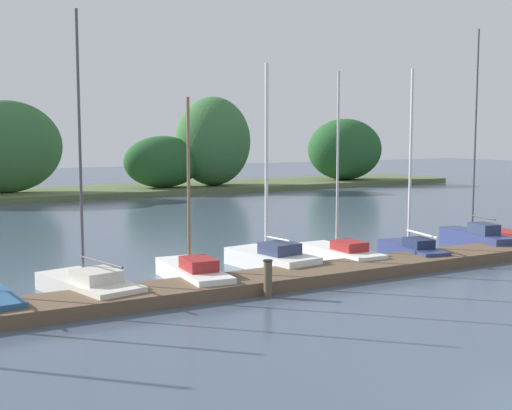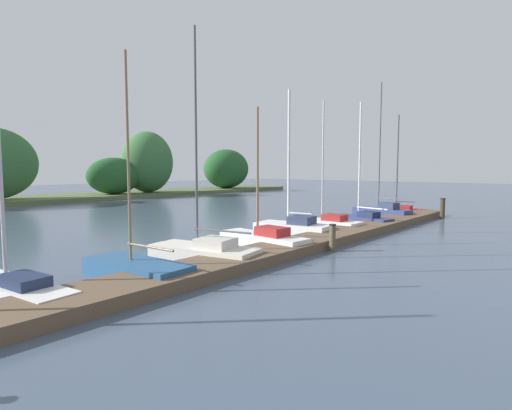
{
  "view_description": "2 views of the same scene",
  "coord_description": "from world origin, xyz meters",
  "px_view_note": "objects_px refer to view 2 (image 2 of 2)",
  "views": [
    {
      "loc": [
        -9.46,
        -5.59,
        4.35
      ],
      "look_at": [
        0.41,
        11.46,
        2.26
      ],
      "focal_mm": 47.69,
      "sensor_mm": 36.0,
      "label": 1
    },
    {
      "loc": [
        -13.5,
        2.15,
        3.05
      ],
      "look_at": [
        -1.71,
        12.08,
        1.67
      ],
      "focal_mm": 28.8,
      "sensor_mm": 36.0,
      "label": 2
    }
  ],
  "objects_px": {
    "sailboat_6": "(325,222)",
    "mooring_piling_2": "(443,208)",
    "sailboat_3": "(202,251)",
    "sailboat_2": "(133,267)",
    "sailboat_9": "(398,209)",
    "sailboat_1": "(10,285)",
    "mooring_piling_1": "(332,238)",
    "sailboat_4": "(261,238)",
    "sailboat_7": "(361,218)",
    "sailboat_8": "(381,211)",
    "sailboat_5": "(291,226)"
  },
  "relations": [
    {
      "from": "sailboat_8",
      "to": "sailboat_5",
      "type": "bearing_deg",
      "value": 99.84
    },
    {
      "from": "sailboat_5",
      "to": "mooring_piling_2",
      "type": "bearing_deg",
      "value": -114.36
    },
    {
      "from": "mooring_piling_2",
      "to": "sailboat_4",
      "type": "bearing_deg",
      "value": 169.34
    },
    {
      "from": "sailboat_2",
      "to": "sailboat_4",
      "type": "height_order",
      "value": "sailboat_2"
    },
    {
      "from": "sailboat_5",
      "to": "mooring_piling_1",
      "type": "height_order",
      "value": "sailboat_5"
    },
    {
      "from": "sailboat_5",
      "to": "mooring_piling_2",
      "type": "xyz_separation_m",
      "value": [
        11.09,
        -3.4,
        0.22
      ]
    },
    {
      "from": "sailboat_3",
      "to": "sailboat_8",
      "type": "distance_m",
      "value": 15.09
    },
    {
      "from": "sailboat_3",
      "to": "mooring_piling_1",
      "type": "height_order",
      "value": "sailboat_3"
    },
    {
      "from": "sailboat_2",
      "to": "sailboat_5",
      "type": "relative_size",
      "value": 0.95
    },
    {
      "from": "sailboat_6",
      "to": "sailboat_7",
      "type": "relative_size",
      "value": 0.98
    },
    {
      "from": "sailboat_3",
      "to": "mooring_piling_2",
      "type": "distance_m",
      "value": 17.45
    },
    {
      "from": "sailboat_6",
      "to": "sailboat_3",
      "type": "bearing_deg",
      "value": 94.63
    },
    {
      "from": "sailboat_3",
      "to": "sailboat_7",
      "type": "distance_m",
      "value": 11.41
    },
    {
      "from": "sailboat_4",
      "to": "sailboat_6",
      "type": "bearing_deg",
      "value": -79.56
    },
    {
      "from": "sailboat_4",
      "to": "sailboat_7",
      "type": "distance_m",
      "value": 8.33
    },
    {
      "from": "sailboat_4",
      "to": "sailboat_9",
      "type": "xyz_separation_m",
      "value": [
        14.81,
        0.32,
        -0.03
      ]
    },
    {
      "from": "sailboat_9",
      "to": "mooring_piling_1",
      "type": "distance_m",
      "value": 14.06
    },
    {
      "from": "sailboat_3",
      "to": "sailboat_6",
      "type": "bearing_deg",
      "value": -98.26
    },
    {
      "from": "sailboat_1",
      "to": "mooring_piling_1",
      "type": "relative_size",
      "value": 5.5
    },
    {
      "from": "sailboat_6",
      "to": "mooring_piling_2",
      "type": "xyz_separation_m",
      "value": [
        8.4,
        -3.23,
        0.29
      ]
    },
    {
      "from": "sailboat_4",
      "to": "sailboat_9",
      "type": "bearing_deg",
      "value": -83.95
    },
    {
      "from": "sailboat_9",
      "to": "mooring_piling_1",
      "type": "xyz_separation_m",
      "value": [
        -13.76,
        -2.85,
        0.2
      ]
    },
    {
      "from": "sailboat_2",
      "to": "sailboat_7",
      "type": "height_order",
      "value": "sailboat_7"
    },
    {
      "from": "sailboat_3",
      "to": "sailboat_9",
      "type": "bearing_deg",
      "value": -100.92
    },
    {
      "from": "sailboat_1",
      "to": "sailboat_5",
      "type": "height_order",
      "value": "sailboat_5"
    },
    {
      "from": "mooring_piling_2",
      "to": "sailboat_9",
      "type": "bearing_deg",
      "value": 77.72
    },
    {
      "from": "sailboat_1",
      "to": "sailboat_4",
      "type": "distance_m",
      "value": 8.64
    },
    {
      "from": "mooring_piling_1",
      "to": "sailboat_4",
      "type": "bearing_deg",
      "value": 112.53
    },
    {
      "from": "sailboat_9",
      "to": "sailboat_1",
      "type": "bearing_deg",
      "value": 81.08
    },
    {
      "from": "sailboat_2",
      "to": "sailboat_3",
      "type": "bearing_deg",
      "value": -91.96
    },
    {
      "from": "sailboat_1",
      "to": "sailboat_5",
      "type": "distance_m",
      "value": 11.7
    },
    {
      "from": "sailboat_4",
      "to": "sailboat_7",
      "type": "relative_size",
      "value": 0.82
    },
    {
      "from": "sailboat_4",
      "to": "mooring_piling_1",
      "type": "height_order",
      "value": "sailboat_4"
    },
    {
      "from": "sailboat_5",
      "to": "sailboat_3",
      "type": "bearing_deg",
      "value": 89.46
    },
    {
      "from": "sailboat_1",
      "to": "sailboat_7",
      "type": "relative_size",
      "value": 0.85
    },
    {
      "from": "sailboat_1",
      "to": "sailboat_9",
      "type": "bearing_deg",
      "value": -97.6
    },
    {
      "from": "sailboat_1",
      "to": "sailboat_8",
      "type": "height_order",
      "value": "sailboat_8"
    },
    {
      "from": "sailboat_6",
      "to": "sailboat_7",
      "type": "height_order",
      "value": "sailboat_7"
    },
    {
      "from": "sailboat_4",
      "to": "sailboat_8",
      "type": "distance_m",
      "value": 12.02
    },
    {
      "from": "sailboat_6",
      "to": "sailboat_8",
      "type": "relative_size",
      "value": 0.78
    },
    {
      "from": "sailboat_4",
      "to": "sailboat_6",
      "type": "relative_size",
      "value": 0.84
    },
    {
      "from": "sailboat_2",
      "to": "sailboat_4",
      "type": "relative_size",
      "value": 1.15
    },
    {
      "from": "sailboat_3",
      "to": "sailboat_2",
      "type": "bearing_deg",
      "value": 80.49
    },
    {
      "from": "sailboat_9",
      "to": "sailboat_7",
      "type": "bearing_deg",
      "value": 85.74
    },
    {
      "from": "sailboat_5",
      "to": "sailboat_8",
      "type": "distance_m",
      "value": 8.94
    },
    {
      "from": "sailboat_2",
      "to": "sailboat_9",
      "type": "xyz_separation_m",
      "value": [
        20.56,
        0.43,
        0.02
      ]
    },
    {
      "from": "sailboat_2",
      "to": "sailboat_9",
      "type": "distance_m",
      "value": 20.57
    },
    {
      "from": "sailboat_5",
      "to": "sailboat_9",
      "type": "bearing_deg",
      "value": -99.34
    },
    {
      "from": "sailboat_6",
      "to": "mooring_piling_2",
      "type": "distance_m",
      "value": 9.01
    },
    {
      "from": "sailboat_1",
      "to": "mooring_piling_2",
      "type": "height_order",
      "value": "sailboat_1"
    }
  ]
}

